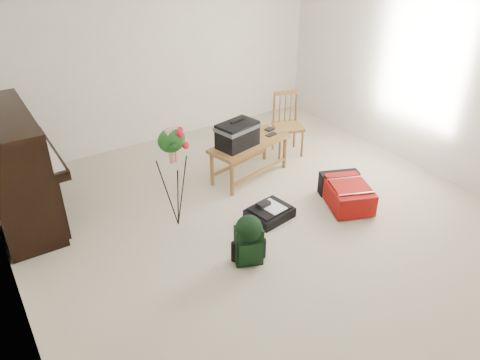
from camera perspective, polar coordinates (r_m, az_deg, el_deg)
floor at (r=5.12m, az=3.74°, el=-5.75°), size 5.00×5.50×0.01m
wall_back at (r=6.79m, az=-10.08°, el=14.75°), size 5.00×0.04×2.50m
wall_right at (r=6.26m, az=23.42°, el=11.46°), size 0.04×5.50×2.50m
piano at (r=5.48m, az=-25.67°, el=0.94°), size 0.71×1.50×1.25m
bench at (r=5.74m, az=-0.02°, el=5.36°), size 1.16×0.67×0.84m
dining_chair at (r=6.53m, az=5.72°, el=6.72°), size 0.48×0.48×0.86m
red_suitcase at (r=5.58m, az=12.53°, el=-1.37°), size 0.67×0.81×0.29m
black_duffel at (r=5.23m, az=3.61°, el=-3.94°), size 0.52×0.45×0.20m
green_backpack at (r=4.48m, az=1.10°, el=-7.06°), size 0.31×0.29×0.53m
flower_stand at (r=4.90m, az=-7.96°, el=0.16°), size 0.46×0.46×1.18m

